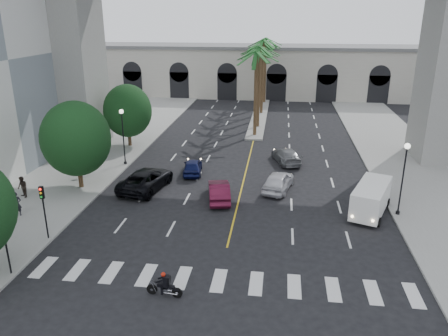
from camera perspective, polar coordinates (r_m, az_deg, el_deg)
ground at (r=25.39m, az=-0.19°, el=-12.61°), size 140.00×140.00×0.00m
sidewalk_left at (r=42.64m, az=-17.74°, el=0.20°), size 8.00×100.00×0.15m
sidewalk_right at (r=40.56m, az=24.40°, el=-1.64°), size 8.00×100.00×0.15m
median at (r=60.87m, az=4.63°, el=6.73°), size 2.00×24.00×0.20m
pier_building at (r=76.92m, az=5.43°, el=12.54°), size 71.00×10.50×8.50m
palm_a at (r=49.58m, az=4.27°, el=14.37°), size 3.20×3.20×10.30m
palm_b at (r=53.54m, az=4.66°, el=15.03°), size 3.20×3.20×10.60m
palm_c at (r=57.57m, az=4.56°, el=14.89°), size 3.20×3.20×10.10m
palm_d at (r=61.49m, az=5.13°, el=15.85°), size 3.20×3.20×10.90m
palm_e at (r=65.51m, az=5.06°, el=15.67°), size 3.20×3.20×10.40m
palm_f at (r=69.47m, az=5.49°, el=16.10°), size 3.20×3.20×10.70m
street_tree_mid at (r=36.31m, az=-18.77°, el=3.64°), size 5.44×5.44×7.21m
street_tree_far at (r=47.12m, az=-12.48°, el=7.30°), size 5.04×5.04×6.68m
lamp_post_left_far at (r=41.25m, az=-13.06°, el=4.58°), size 0.40×0.40×5.35m
lamp_post_right at (r=32.20m, az=22.39°, el=-0.63°), size 0.40×0.40×5.35m
traffic_signal_near at (r=25.99m, az=-26.80°, el=-7.76°), size 0.25×0.18×3.65m
traffic_signal_far at (r=29.02m, az=-22.53°, el=-4.32°), size 0.25×0.18×3.65m
motorcycle_rider at (r=22.87m, az=-7.69°, el=-14.96°), size 1.90×0.51×1.37m
car_a at (r=35.39m, az=7.11°, el=-1.70°), size 2.85×4.88×1.56m
car_b at (r=33.30m, az=-0.65°, el=-3.03°), size 2.35×4.65×1.46m
car_c at (r=35.89m, az=-10.13°, el=-1.48°), size 3.77×6.35×1.65m
car_d at (r=42.12m, az=8.15°, el=1.62°), size 3.23×5.16×1.39m
car_e at (r=38.88m, az=-4.12°, el=0.20°), size 2.06×4.10×1.34m
cargo_van at (r=32.54m, az=18.64°, el=-3.73°), size 3.64×5.50×2.20m
pedestrian_a at (r=33.65m, az=-25.46°, el=-4.27°), size 0.75×0.64×1.73m
pedestrian_b at (r=36.76m, az=-24.83°, el=-2.28°), size 1.03×0.99×1.68m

